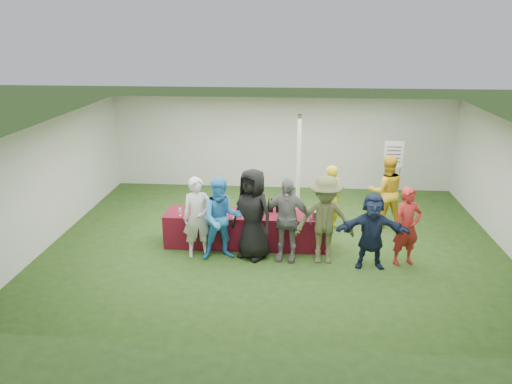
# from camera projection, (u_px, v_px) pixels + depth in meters

# --- Properties ---
(ground) EXTENTS (60.00, 60.00, 0.00)m
(ground) POSITION_uv_depth(u_px,v_px,m) (275.00, 240.00, 11.39)
(ground) COLOR #284719
(ground) RESTS_ON ground
(tent) EXTENTS (10.00, 10.00, 10.00)m
(tent) POSITION_uv_depth(u_px,v_px,m) (298.00, 170.00, 12.06)
(tent) COLOR white
(tent) RESTS_ON ground
(serving_table) EXTENTS (3.60, 0.80, 0.75)m
(serving_table) POSITION_uv_depth(u_px,v_px,m) (247.00, 229.00, 11.05)
(serving_table) COLOR maroon
(serving_table) RESTS_ON ground
(wine_bottles) EXTENTS (0.75, 0.09, 0.32)m
(wine_bottles) POSITION_uv_depth(u_px,v_px,m) (276.00, 207.00, 10.97)
(wine_bottles) COLOR black
(wine_bottles) RESTS_ON serving_table
(wine_glasses) EXTENTS (2.85, 0.12, 0.16)m
(wine_glasses) POSITION_uv_depth(u_px,v_px,m) (226.00, 212.00, 10.68)
(wine_glasses) COLOR silver
(wine_glasses) RESTS_ON serving_table
(water_bottle) EXTENTS (0.07, 0.07, 0.23)m
(water_bottle) POSITION_uv_depth(u_px,v_px,m) (246.00, 208.00, 10.97)
(water_bottle) COLOR silver
(water_bottle) RESTS_ON serving_table
(bar_towel) EXTENTS (0.25, 0.18, 0.03)m
(bar_towel) POSITION_uv_depth(u_px,v_px,m) (319.00, 214.00, 10.85)
(bar_towel) COLOR white
(bar_towel) RESTS_ON serving_table
(dump_bucket) EXTENTS (0.22, 0.22, 0.18)m
(dump_bucket) POSITION_uv_depth(u_px,v_px,m) (317.00, 215.00, 10.58)
(dump_bucket) COLOR slate
(dump_bucket) RESTS_ON serving_table
(wine_list_sign) EXTENTS (0.50, 0.03, 1.80)m
(wine_list_sign) POSITION_uv_depth(u_px,v_px,m) (393.00, 159.00, 13.15)
(wine_list_sign) COLOR slate
(wine_list_sign) RESTS_ON ground
(staff_pourer) EXTENTS (0.67, 0.56, 1.57)m
(staff_pourer) POSITION_uv_depth(u_px,v_px,m) (330.00, 197.00, 11.86)
(staff_pourer) COLOR gold
(staff_pourer) RESTS_ON ground
(staff_back) EXTENTS (0.93, 0.76, 1.77)m
(staff_back) POSITION_uv_depth(u_px,v_px,m) (386.00, 191.00, 11.97)
(staff_back) COLOR gold
(staff_back) RESTS_ON ground
(customer_0) EXTENTS (0.72, 0.58, 1.72)m
(customer_0) POSITION_uv_depth(u_px,v_px,m) (198.00, 217.00, 10.40)
(customer_0) COLOR silver
(customer_0) RESTS_ON ground
(customer_1) EXTENTS (1.00, 0.87, 1.76)m
(customer_1) POSITION_uv_depth(u_px,v_px,m) (222.00, 219.00, 10.27)
(customer_1) COLOR #2F89D8
(customer_1) RESTS_ON ground
(customer_2) EXTENTS (1.12, 1.01, 1.93)m
(customer_2) POSITION_uv_depth(u_px,v_px,m) (253.00, 214.00, 10.29)
(customer_2) COLOR black
(customer_2) RESTS_ON ground
(customer_3) EXTENTS (1.10, 0.59, 1.78)m
(customer_3) POSITION_uv_depth(u_px,v_px,m) (286.00, 220.00, 10.21)
(customer_3) COLOR slate
(customer_3) RESTS_ON ground
(customer_4) EXTENTS (1.21, 0.71, 1.85)m
(customer_4) POSITION_uv_depth(u_px,v_px,m) (325.00, 220.00, 10.08)
(customer_4) COLOR #4A502C
(customer_4) RESTS_ON ground
(customer_5) EXTENTS (1.46, 0.47, 1.57)m
(customer_5) POSITION_uv_depth(u_px,v_px,m) (372.00, 231.00, 9.91)
(customer_5) COLOR #16203A
(customer_5) RESTS_ON ground
(customer_6) EXTENTS (0.70, 0.58, 1.64)m
(customer_6) POSITION_uv_depth(u_px,v_px,m) (407.00, 227.00, 10.02)
(customer_6) COLOR maroon
(customer_6) RESTS_ON ground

